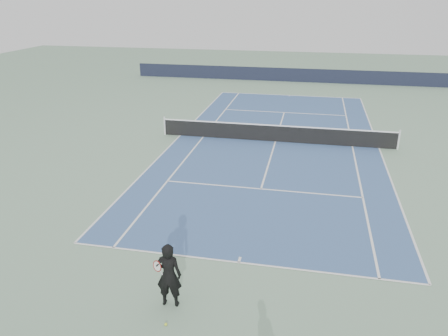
# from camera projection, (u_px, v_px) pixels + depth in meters

# --- Properties ---
(ground) EXTENTS (80.00, 80.00, 0.00)m
(ground) POSITION_uv_depth(u_px,v_px,m) (275.00, 142.00, 24.11)
(ground) COLOR gray
(court_surface) EXTENTS (10.97, 23.77, 0.01)m
(court_surface) POSITION_uv_depth(u_px,v_px,m) (275.00, 142.00, 24.11)
(court_surface) COLOR #3A5889
(court_surface) RESTS_ON ground
(tennis_net) EXTENTS (12.90, 0.10, 1.07)m
(tennis_net) POSITION_uv_depth(u_px,v_px,m) (276.00, 133.00, 23.92)
(tennis_net) COLOR silver
(tennis_net) RESTS_ON ground
(windscreen_far) EXTENTS (30.00, 0.25, 1.20)m
(windscreen_far) POSITION_uv_depth(u_px,v_px,m) (294.00, 75.00, 40.13)
(windscreen_far) COLOR black
(windscreen_far) RESTS_ON ground
(tennis_player) EXTENTS (0.82, 0.55, 1.83)m
(tennis_player) POSITION_uv_depth(u_px,v_px,m) (169.00, 275.00, 11.22)
(tennis_player) COLOR black
(tennis_player) RESTS_ON ground
(tennis_ball) EXTENTS (0.07, 0.07, 0.07)m
(tennis_ball) POSITION_uv_depth(u_px,v_px,m) (166.00, 324.00, 10.80)
(tennis_ball) COLOR #CADF2D
(tennis_ball) RESTS_ON ground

